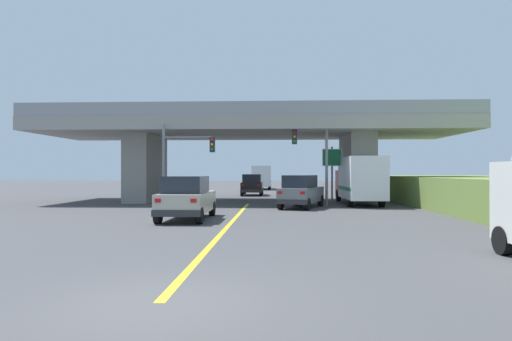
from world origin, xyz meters
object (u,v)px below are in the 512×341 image
Objects in this scene: suv_lead at (187,198)px; highway_sign at (332,163)px; semi_truck_distant at (262,177)px; traffic_signal_nearside at (316,151)px; sedan_oncoming at (252,185)px; traffic_signal_farside at (182,155)px; suv_crossing at (301,191)px; box_truck at (360,180)px.

highway_sign reaches higher than suv_lead.
highway_sign is 0.56× the size of semi_truck_distant.
sedan_oncoming is at bearing 110.64° from traffic_signal_nearside.
sedan_oncoming is 0.83× the size of traffic_signal_farside.
highway_sign is at bearing -77.06° from semi_truck_distant.
sedan_oncoming is 14.56m from traffic_signal_farside.
traffic_signal_nearside is at bearing 6.49° from traffic_signal_farside.
traffic_signal_farside is 29.05m from semi_truck_distant.
highway_sign is (6.24, -10.51, 1.87)m from sedan_oncoming.
semi_truck_distant is (-4.44, 27.71, -2.00)m from traffic_signal_nearside.
semi_truck_distant is (0.42, 14.82, 0.58)m from sedan_oncoming.
suv_crossing is at bearing -83.37° from semi_truck_distant.
semi_truck_distant is at bearing 86.41° from suv_lead.
suv_lead is 0.66× the size of semi_truck_distant.
highway_sign is at bearing -59.30° from sedan_oncoming.
highway_sign reaches higher than sedan_oncoming.
suv_crossing is 7.95m from traffic_signal_farside.
suv_lead and suv_crossing have the same top height.
box_truck is (9.83, 9.95, 0.66)m from suv_lead.
suv_lead and sedan_oncoming have the same top height.
sedan_oncoming is (1.85, 21.42, -0.00)m from suv_lead.
semi_truck_distant is (4.18, 28.69, -1.71)m from traffic_signal_farside.
traffic_signal_nearside reaches higher than traffic_signal_farside.
box_truck is 3.93m from traffic_signal_nearside.
sedan_oncoming is 14.83m from semi_truck_distant.
semi_truck_distant is at bearing 99.10° from traffic_signal_nearside.
suv_crossing is at bearing -144.31° from box_truck.
traffic_signal_nearside reaches higher than suv_crossing.
traffic_signal_nearside is (-3.12, -1.42, 1.92)m from box_truck.
box_truck is 12.09m from traffic_signal_farside.
suv_lead is 1.08× the size of sedan_oncoming.
traffic_signal_farside is at bearing -168.44° from box_truck.
semi_truck_distant is at bearing 102.94° from highway_sign.
suv_lead is at bearing -128.21° from traffic_signal_nearside.
box_truck reaches higher than semi_truck_distant.
suv_lead is 8.11m from traffic_signal_farside.
suv_crossing is 0.84× the size of traffic_signal_nearside.
traffic_signal_nearside is at bearing 51.79° from suv_lead.
box_truck reaches higher than suv_crossing.
sedan_oncoming is at bearing 124.80° from box_truck.
suv_lead is at bearing -93.59° from semi_truck_distant.
traffic_signal_farside is (-7.59, 0.58, 2.29)m from suv_crossing.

